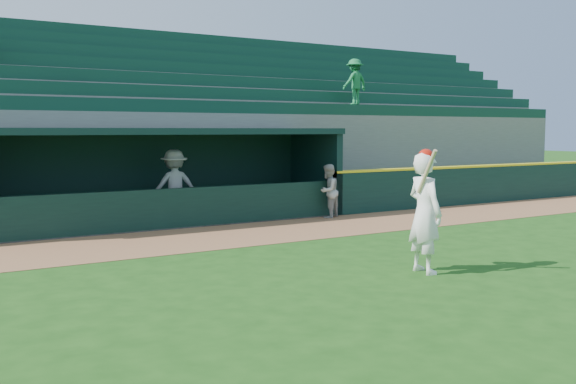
# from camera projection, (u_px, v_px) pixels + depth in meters

# --- Properties ---
(ground) EXTENTS (120.00, 120.00, 0.00)m
(ground) POSITION_uv_depth(u_px,v_px,m) (339.00, 281.00, 10.29)
(ground) COLOR #1A4310
(ground) RESTS_ON ground
(warning_track) EXTENTS (40.00, 3.00, 0.01)m
(warning_track) POSITION_uv_depth(u_px,v_px,m) (213.00, 237.00, 14.46)
(warning_track) COLOR brown
(warning_track) RESTS_ON ground
(field_wall_right) EXTENTS (15.50, 0.30, 1.20)m
(field_wall_right) POSITION_uv_depth(u_px,v_px,m) (517.00, 183.00, 22.11)
(field_wall_right) COLOR black
(field_wall_right) RESTS_ON ground
(wall_stripe_right) EXTENTS (15.50, 0.32, 0.06)m
(wall_stripe_right) POSITION_uv_depth(u_px,v_px,m) (518.00, 165.00, 22.05)
(wall_stripe_right) COLOR yellow
(wall_stripe_right) RESTS_ON field_wall_right
(dugout_player_front) EXTENTS (0.90, 0.84, 1.48)m
(dugout_player_front) POSITION_uv_depth(u_px,v_px,m) (328.00, 191.00, 17.62)
(dugout_player_front) COLOR #A7A7A2
(dugout_player_front) RESTS_ON ground
(dugout_player_inside) EXTENTS (1.31, 0.85, 1.91)m
(dugout_player_inside) POSITION_uv_depth(u_px,v_px,m) (174.00, 186.00, 16.79)
(dugout_player_inside) COLOR #ABABA5
(dugout_player_inside) RESTS_ON ground
(dugout) EXTENTS (9.40, 2.80, 2.46)m
(dugout) POSITION_uv_depth(u_px,v_px,m) (163.00, 170.00, 16.98)
(dugout) COLOR #5F605B
(dugout) RESTS_ON ground
(stands) EXTENTS (34.50, 6.27, 7.41)m
(stands) POSITION_uv_depth(u_px,v_px,m) (113.00, 131.00, 20.76)
(stands) COLOR slate
(stands) RESTS_ON ground
(batter_at_plate) EXTENTS (0.54, 0.87, 2.11)m
(batter_at_plate) POSITION_uv_depth(u_px,v_px,m) (425.00, 211.00, 10.79)
(batter_at_plate) COLOR white
(batter_at_plate) RESTS_ON ground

